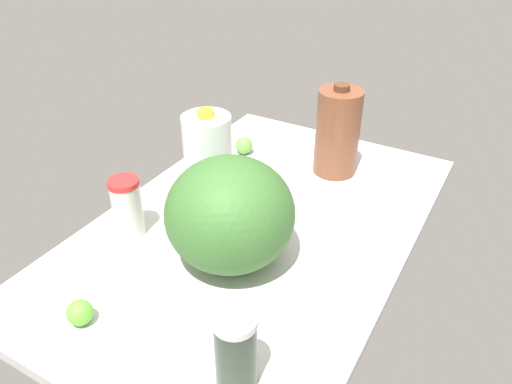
# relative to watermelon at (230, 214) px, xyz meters

# --- Properties ---
(countertop) EXTENTS (1.20, 0.76, 0.03)m
(countertop) POSITION_rel_watermelon_xyz_m (-0.15, -0.02, -0.14)
(countertop) COLOR silver
(countertop) RESTS_ON ground
(watermelon) EXTENTS (0.29, 0.29, 0.26)m
(watermelon) POSITION_rel_watermelon_xyz_m (0.00, 0.00, 0.00)
(watermelon) COLOR #38692D
(watermelon) RESTS_ON countertop
(shaker_bottle) EXTENTS (0.08, 0.08, 0.16)m
(shaker_bottle) POSITION_rel_watermelon_xyz_m (0.29, 0.19, -0.05)
(shaker_bottle) COLOR #2F3D2E
(shaker_bottle) RESTS_ON countertop
(milk_jug) EXTENTS (0.13, 0.13, 0.27)m
(milk_jug) POSITION_rel_watermelon_xyz_m (-0.19, -0.19, -0.00)
(milk_jug) COLOR white
(milk_jug) RESTS_ON countertop
(chocolate_milk_jug) EXTENTS (0.13, 0.13, 0.28)m
(chocolate_milk_jug) POSITION_rel_watermelon_xyz_m (-0.51, 0.05, 0.00)
(chocolate_milk_jug) COLOR brown
(chocolate_milk_jug) RESTS_ON countertop
(tumbler_cup) EXTENTS (0.08, 0.08, 0.16)m
(tumbler_cup) POSITION_rel_watermelon_xyz_m (0.04, -0.28, -0.05)
(tumbler_cup) COLOR silver
(tumbler_cup) RESTS_ON countertop
(lime_far_back) EXTENTS (0.06, 0.06, 0.06)m
(lime_far_back) POSITION_rel_watermelon_xyz_m (-0.47, -0.25, -0.10)
(lime_far_back) COLOR #64A942
(lime_far_back) RESTS_ON countertop
(lime_beside_bowl) EXTENTS (0.05, 0.05, 0.05)m
(lime_beside_bowl) POSITION_rel_watermelon_xyz_m (0.32, -0.16, -0.10)
(lime_beside_bowl) COLOR #61BC37
(lime_beside_bowl) RESTS_ON countertop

